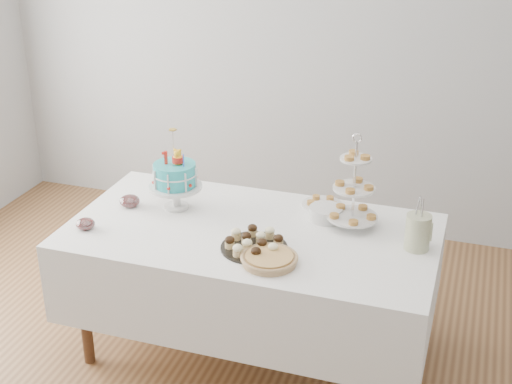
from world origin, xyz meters
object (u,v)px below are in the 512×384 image
(pastry_plate, at_px, (322,203))
(jam_bowl_a, at_px, (86,224))
(jam_bowl_b, at_px, (130,201))
(utensil_pitcher, at_px, (418,231))
(table, at_px, (251,267))
(plate_stack, at_px, (326,213))
(pie, at_px, (269,259))
(birthday_cake, at_px, (176,188))
(tiered_stand, at_px, (354,189))
(cupcake_tray, at_px, (254,242))

(pastry_plate, bearing_deg, jam_bowl_a, -149.11)
(jam_bowl_b, relative_size, utensil_pitcher, 0.40)
(jam_bowl_a, height_order, utensil_pitcher, utensil_pitcher)
(table, xyz_separation_m, plate_stack, (0.34, 0.24, 0.26))
(pie, xyz_separation_m, plate_stack, (0.15, 0.54, 0.01))
(birthday_cake, xyz_separation_m, plate_stack, (0.82, 0.12, -0.09))
(utensil_pitcher, bearing_deg, jam_bowl_b, -172.46)
(birthday_cake, relative_size, tiered_stand, 0.87)
(pie, distance_m, tiered_stand, 0.62)
(table, height_order, jam_bowl_b, jam_bowl_b)
(plate_stack, bearing_deg, utensil_pitcher, -19.31)
(birthday_cake, xyz_separation_m, jam_bowl_a, (-0.35, -0.38, -0.09))
(tiered_stand, relative_size, plate_stack, 2.86)
(pie, bearing_deg, birthday_cake, 147.91)
(jam_bowl_b, bearing_deg, tiered_stand, 6.90)
(table, height_order, pie, pie)
(cupcake_tray, relative_size, pastry_plate, 1.46)
(pastry_plate, height_order, utensil_pitcher, utensil_pitcher)
(table, bearing_deg, cupcake_tray, -67.31)
(tiered_stand, distance_m, jam_bowl_b, 1.24)
(tiered_stand, bearing_deg, utensil_pitcher, -21.37)
(birthday_cake, relative_size, cupcake_tray, 1.35)
(cupcake_tray, bearing_deg, pie, -44.94)
(table, distance_m, pie, 0.44)
(jam_bowl_a, bearing_deg, plate_stack, 23.35)
(pie, bearing_deg, table, 122.55)
(birthday_cake, xyz_separation_m, utensil_pitcher, (1.32, -0.05, -0.02))
(jam_bowl_b, bearing_deg, utensil_pitcher, 0.38)
(table, relative_size, plate_stack, 10.58)
(plate_stack, height_order, utensil_pitcher, utensil_pitcher)
(jam_bowl_b, bearing_deg, pie, -21.10)
(tiered_stand, height_order, jam_bowl_b, tiered_stand)
(plate_stack, bearing_deg, jam_bowl_a, -156.65)
(plate_stack, relative_size, pastry_plate, 0.79)
(table, distance_m, utensil_pitcher, 0.90)
(pie, bearing_deg, tiered_stand, 59.53)
(table, bearing_deg, pastry_plate, 54.72)
(cupcake_tray, height_order, tiered_stand, tiered_stand)
(birthday_cake, distance_m, jam_bowl_a, 0.52)
(cupcake_tray, height_order, jam_bowl_b, cupcake_tray)
(plate_stack, distance_m, jam_bowl_b, 1.09)
(pastry_plate, bearing_deg, tiered_stand, -43.72)
(birthday_cake, height_order, tiered_stand, tiered_stand)
(plate_stack, bearing_deg, birthday_cake, -171.50)
(pie, bearing_deg, jam_bowl_b, 158.90)
(birthday_cake, bearing_deg, table, -21.01)
(table, xyz_separation_m, utensil_pitcher, (0.84, 0.07, 0.33))
(pie, height_order, utensil_pitcher, utensil_pitcher)
(birthday_cake, height_order, pastry_plate, birthday_cake)
(plate_stack, relative_size, jam_bowl_a, 1.84)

